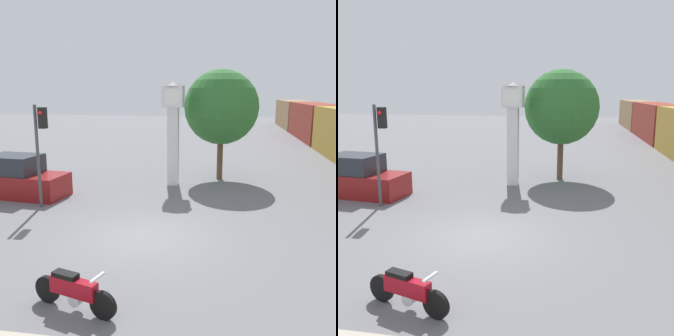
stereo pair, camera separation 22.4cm
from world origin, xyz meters
TOP-DOWN VIEW (x-y plane):
  - ground_plane at (0.00, 0.00)m, footprint 120.00×120.00m
  - motorcycle at (-0.56, -4.15)m, footprint 2.00×0.74m
  - clock_tower at (-0.07, 6.89)m, footprint 1.17×1.17m
  - freight_train at (10.72, 21.09)m, footprint 2.80×48.23m
  - traffic_light at (-4.58, 2.47)m, footprint 0.50×0.35m
  - street_tree at (2.16, 8.54)m, footprint 3.78×3.78m
  - parked_car at (-6.52, 3.88)m, footprint 4.37×2.24m

SIDE VIEW (x-z plane):
  - ground_plane at x=0.00m, z-range 0.00..0.00m
  - motorcycle at x=-0.56m, z-range -0.02..0.89m
  - parked_car at x=-6.52m, z-range -0.15..1.65m
  - freight_train at x=10.72m, z-range 0.00..3.40m
  - traffic_light at x=-4.58m, z-range 0.76..4.78m
  - clock_tower at x=-0.07m, z-range 0.79..5.74m
  - street_tree at x=2.16m, z-range 0.91..6.53m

